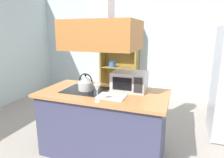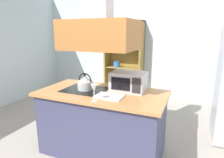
{
  "view_description": "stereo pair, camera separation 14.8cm",
  "coord_description": "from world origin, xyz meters",
  "px_view_note": "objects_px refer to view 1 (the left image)",
  "views": [
    {
      "loc": [
        0.92,
        -2.04,
        1.69
      ],
      "look_at": [
        -0.05,
        0.62,
        1.0
      ],
      "focal_mm": 31.22,
      "sensor_mm": 36.0,
      "label": 1
    },
    {
      "loc": [
        1.05,
        -1.99,
        1.69
      ],
      "look_at": [
        -0.05,
        0.62,
        1.0
      ],
      "focal_mm": 31.22,
      "sensor_mm": 36.0,
      "label": 2
    }
  ],
  "objects_px": {
    "dish_cabinet": "(120,64)",
    "wine_glass_on_counter": "(97,89)",
    "kettle": "(86,83)",
    "microwave": "(130,81)",
    "cutting_board": "(112,96)"
  },
  "relations": [
    {
      "from": "dish_cabinet",
      "to": "wine_glass_on_counter",
      "type": "relative_size",
      "value": 9.52
    },
    {
      "from": "kettle",
      "to": "wine_glass_on_counter",
      "type": "xyz_separation_m",
      "value": [
        0.34,
        -0.37,
        0.05
      ]
    },
    {
      "from": "microwave",
      "to": "wine_glass_on_counter",
      "type": "relative_size",
      "value": 2.23
    },
    {
      "from": "kettle",
      "to": "microwave",
      "type": "height_order",
      "value": "microwave"
    },
    {
      "from": "wine_glass_on_counter",
      "to": "kettle",
      "type": "bearing_deg",
      "value": 132.63
    },
    {
      "from": "dish_cabinet",
      "to": "kettle",
      "type": "xyz_separation_m",
      "value": [
        0.31,
        -2.51,
        0.13
      ]
    },
    {
      "from": "microwave",
      "to": "wine_glass_on_counter",
      "type": "xyz_separation_m",
      "value": [
        -0.23,
        -0.57,
        0.02
      ]
    },
    {
      "from": "microwave",
      "to": "wine_glass_on_counter",
      "type": "bearing_deg",
      "value": -112.35
    },
    {
      "from": "cutting_board",
      "to": "microwave",
      "type": "distance_m",
      "value": 0.4
    },
    {
      "from": "dish_cabinet",
      "to": "kettle",
      "type": "relative_size",
      "value": 8.32
    },
    {
      "from": "cutting_board",
      "to": "wine_glass_on_counter",
      "type": "distance_m",
      "value": 0.27
    },
    {
      "from": "dish_cabinet",
      "to": "microwave",
      "type": "xyz_separation_m",
      "value": [
        0.88,
        -2.31,
        0.16
      ]
    },
    {
      "from": "cutting_board",
      "to": "microwave",
      "type": "xyz_separation_m",
      "value": [
        0.13,
        0.36,
        0.12
      ]
    },
    {
      "from": "dish_cabinet",
      "to": "wine_glass_on_counter",
      "type": "bearing_deg",
      "value": -77.27
    },
    {
      "from": "dish_cabinet",
      "to": "kettle",
      "type": "bearing_deg",
      "value": -82.89
    }
  ]
}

